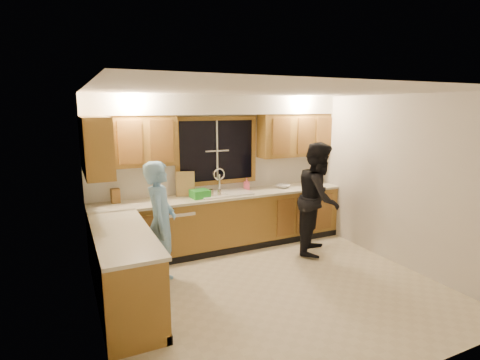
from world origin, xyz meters
name	(u,v)px	position (x,y,z in m)	size (l,w,h in m)	color
floor	(273,288)	(0.00, 0.00, 0.00)	(4.20, 4.20, 0.00)	beige
ceiling	(276,91)	(0.00, 0.00, 2.50)	(4.20, 4.20, 0.00)	silver
wall_back	(217,171)	(0.00, 1.90, 1.25)	(4.20, 4.20, 0.00)	silver
wall_left	(93,215)	(-2.10, 0.00, 1.25)	(3.80, 3.80, 0.00)	silver
wall_right	(397,181)	(2.10, 0.00, 1.25)	(3.80, 3.80, 0.00)	silver
base_cabinets_back	(224,222)	(0.00, 1.60, 0.44)	(4.20, 0.60, 0.88)	olive
base_cabinets_left	(124,272)	(-1.80, 0.35, 0.44)	(0.60, 1.90, 0.88)	olive
countertop_back	(224,195)	(0.00, 1.58, 0.90)	(4.20, 0.63, 0.04)	beige
countertop_left	(122,234)	(-1.79, 0.35, 0.90)	(0.63, 1.90, 0.04)	beige
upper_cabinets_left	(130,141)	(-1.43, 1.73, 1.83)	(1.35, 0.33, 0.75)	olive
upper_cabinets_right	(294,135)	(1.43, 1.73, 1.83)	(1.35, 0.33, 0.75)	olive
upper_cabinets_return	(96,147)	(-1.94, 1.12, 1.83)	(0.33, 0.90, 0.75)	olive
soffit	(220,105)	(0.00, 1.72, 2.35)	(4.20, 0.35, 0.30)	white
window_frame	(217,151)	(0.00, 1.89, 1.60)	(1.44, 0.03, 1.14)	black
sink	(224,197)	(0.00, 1.60, 0.86)	(0.86, 0.52, 0.57)	white
dishwasher	(174,231)	(-0.85, 1.59, 0.41)	(0.60, 0.56, 0.82)	silver
stove	(132,293)	(-1.80, -0.22, 0.45)	(0.58, 0.75, 0.90)	silver
man	(161,224)	(-1.25, 0.75, 0.83)	(0.60, 0.40, 1.65)	#72A9D7
woman	(319,198)	(1.30, 0.80, 0.89)	(0.87, 0.68, 1.78)	black
knife_block	(115,196)	(-1.68, 1.76, 1.03)	(0.12, 0.10, 0.22)	brown
cutting_board	(185,184)	(-0.61, 1.74, 1.12)	(0.30, 0.02, 0.40)	tan
dish_crate	(200,194)	(-0.44, 1.53, 0.98)	(0.27, 0.25, 0.13)	green
soap_bottle	(247,184)	(0.48, 1.74, 1.02)	(0.09, 0.09, 0.20)	#FB5F83
bowl	(283,186)	(1.12, 1.60, 0.95)	(0.24, 0.24, 0.06)	silver
can_left	(211,193)	(-0.26, 1.49, 0.98)	(0.07, 0.07, 0.13)	beige
can_right	(219,193)	(-0.14, 1.47, 0.98)	(0.06, 0.06, 0.11)	beige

